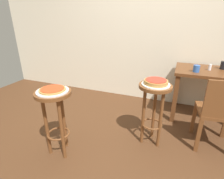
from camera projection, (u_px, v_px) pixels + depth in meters
name	position (u px, v px, depth m)	size (l,w,h in m)	color
ground_plane	(116.00, 156.00, 1.92)	(6.00, 6.00, 0.00)	#4C2D19
back_wall	(154.00, 10.00, 2.77)	(6.00, 0.10, 3.00)	beige
stool_foreground	(55.00, 110.00, 1.79)	(0.36, 0.36, 0.73)	brown
serving_plate_foreground	(53.00, 91.00, 1.71)	(0.31, 0.31, 0.01)	silver
pizza_foreground	(52.00, 89.00, 1.71)	(0.25, 0.25, 0.02)	#B78442
stool_middle	(154.00, 102.00, 1.96)	(0.36, 0.36, 0.73)	brown
serving_plate_middle	(156.00, 84.00, 1.88)	(0.30, 0.30, 0.01)	white
pizza_middle	(156.00, 82.00, 1.87)	(0.25, 0.25, 0.05)	#B78442
dining_table	(213.00, 79.00, 2.43)	(1.00, 0.64, 0.74)	#5B3319
cup_near_edge	(196.00, 69.00, 2.30)	(0.08, 0.08, 0.09)	#3360B2
cup_far_edge	(224.00, 65.00, 2.43)	(0.08, 0.08, 0.11)	black
condiment_shaker	(210.00, 67.00, 2.38)	(0.04, 0.04, 0.08)	white
wooden_chair	(219.00, 112.00, 1.89)	(0.44, 0.44, 0.85)	brown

